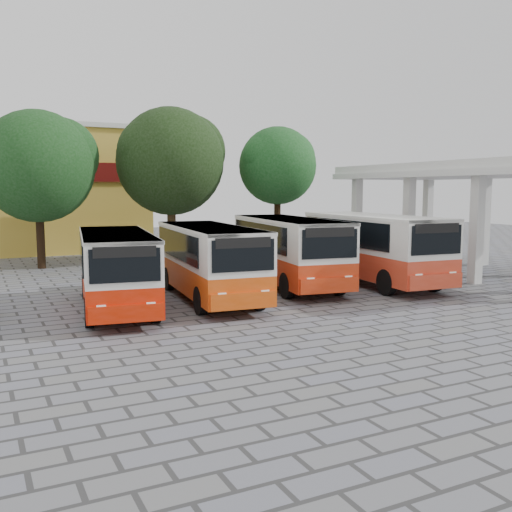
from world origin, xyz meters
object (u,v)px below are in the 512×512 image
bus_far_left (116,265)px  bus_far_right (373,244)px  bus_centre_left (210,257)px  bus_centre_right (289,247)px

bus_far_left → bus_far_right: (11.33, 0.55, 0.20)m
bus_far_left → bus_far_right: size_ratio=0.90×
bus_far_left → bus_far_right: 11.34m
bus_centre_left → bus_far_left: bearing=-169.7°
bus_far_left → bus_centre_right: 7.78m
bus_far_left → bus_far_right: bearing=11.4°
bus_far_left → bus_centre_left: size_ratio=0.97×
bus_centre_right → bus_far_right: size_ratio=0.98×
bus_far_right → bus_centre_right: bearing=169.9°
bus_centre_right → bus_far_right: bus_far_right is taller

